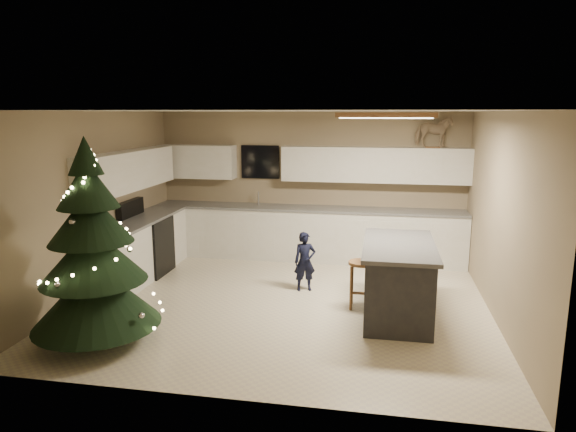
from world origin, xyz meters
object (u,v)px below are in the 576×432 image
object	(u,v)px
rocking_horse	(434,131)
christmas_tree	(93,261)
island	(398,279)
bar_stool	(361,273)
toddler	(305,262)

from	to	relation	value
rocking_horse	christmas_tree	bearing A→B (deg)	139.15
island	christmas_tree	bearing A→B (deg)	-157.15
island	christmas_tree	size ratio (longest dim) A/B	0.73
christmas_tree	rocking_horse	bearing A→B (deg)	44.78
bar_stool	christmas_tree	bearing A→B (deg)	-151.07
toddler	rocking_horse	size ratio (longest dim) A/B	1.41
christmas_tree	rocking_horse	distance (m)	5.72
christmas_tree	toddler	world-z (taller)	christmas_tree
christmas_tree	toddler	size ratio (longest dim) A/B	2.68
island	rocking_horse	xyz separation A→B (m)	(0.58, 2.50, 1.79)
island	toddler	size ratio (longest dim) A/B	1.94
bar_stool	toddler	world-z (taller)	toddler
island	bar_stool	world-z (taller)	island
island	rocking_horse	size ratio (longest dim) A/B	2.74
island	rocking_horse	bearing A→B (deg)	77.04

